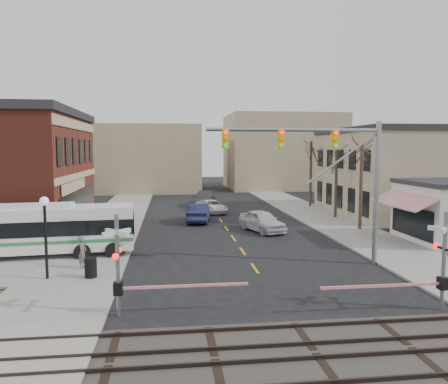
% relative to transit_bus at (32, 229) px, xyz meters
% --- Properties ---
extents(ground, '(160.00, 160.00, 0.00)m').
position_rel_transit_bus_xyz_m(ground, '(12.68, -5.89, -1.72)').
color(ground, black).
rests_on(ground, ground).
extents(sidewalk_west, '(5.00, 60.00, 0.12)m').
position_rel_transit_bus_xyz_m(sidewalk_west, '(3.18, 14.11, -1.66)').
color(sidewalk_west, gray).
rests_on(sidewalk_west, ground).
extents(sidewalk_east, '(5.00, 60.00, 0.12)m').
position_rel_transit_bus_xyz_m(sidewalk_east, '(22.18, 14.11, -1.66)').
color(sidewalk_east, gray).
rests_on(sidewalk_east, ground).
extents(ballast_strip, '(160.00, 5.00, 0.06)m').
position_rel_transit_bus_xyz_m(ballast_strip, '(12.68, -13.89, -1.69)').
color(ballast_strip, '#332D28').
rests_on(ballast_strip, ground).
extents(rail_tracks, '(160.00, 3.91, 0.14)m').
position_rel_transit_bus_xyz_m(rail_tracks, '(12.68, -13.89, -1.60)').
color(rail_tracks, '#2D231E').
rests_on(rail_tracks, ground).
extents(tan_building, '(20.30, 15.30, 8.50)m').
position_rel_transit_bus_xyz_m(tan_building, '(34.68, 14.11, 2.54)').
color(tan_building, gray).
rests_on(tan_building, ground).
extents(tree_east_a, '(0.28, 0.28, 6.75)m').
position_rel_transit_bus_xyz_m(tree_east_a, '(23.18, 6.11, 1.77)').
color(tree_east_a, '#382B21').
rests_on(tree_east_a, sidewalk_east).
extents(tree_east_b, '(0.28, 0.28, 6.30)m').
position_rel_transit_bus_xyz_m(tree_east_b, '(23.48, 12.11, 1.55)').
color(tree_east_b, '#382B21').
rests_on(tree_east_b, sidewalk_east).
extents(tree_east_c, '(0.28, 0.28, 7.20)m').
position_rel_transit_bus_xyz_m(tree_east_c, '(23.68, 20.11, 2.00)').
color(tree_east_c, '#382B21').
rests_on(tree_east_c, sidewalk_east).
extents(transit_bus, '(11.97, 3.65, 3.03)m').
position_rel_transit_bus_xyz_m(transit_bus, '(0.00, 0.00, 0.00)').
color(transit_bus, silver).
rests_on(transit_bus, ground).
extents(traffic_signal_mast, '(9.67, 0.30, 8.00)m').
position_rel_transit_bus_xyz_m(traffic_signal_mast, '(16.91, -3.78, 4.00)').
color(traffic_signal_mast, gray).
rests_on(traffic_signal_mast, ground).
extents(rr_crossing_west, '(5.60, 1.36, 4.00)m').
position_rel_transit_bus_xyz_m(rr_crossing_west, '(6.55, -9.92, 0.25)').
color(rr_crossing_west, gray).
rests_on(rr_crossing_west, ground).
extents(rr_crossing_east, '(5.60, 1.36, 4.00)m').
position_rel_transit_bus_xyz_m(rr_crossing_east, '(18.59, -10.85, 0.25)').
color(rr_crossing_east, gray).
rests_on(rr_crossing_east, ground).
extents(street_lamp, '(0.44, 0.44, 4.06)m').
position_rel_transit_bus_xyz_m(street_lamp, '(2.10, -4.86, 1.32)').
color(street_lamp, black).
rests_on(street_lamp, sidewalk_west).
extents(trash_bin, '(0.60, 0.60, 0.99)m').
position_rel_transit_bus_xyz_m(trash_bin, '(4.20, -4.89, -1.11)').
color(trash_bin, black).
rests_on(trash_bin, sidewalk_west).
extents(car_a, '(3.44, 5.26, 1.67)m').
position_rel_transit_bus_xyz_m(car_a, '(15.31, 6.56, -0.89)').
color(car_a, silver).
rests_on(car_a, ground).
extents(car_b, '(2.43, 5.29, 1.68)m').
position_rel_transit_bus_xyz_m(car_b, '(10.65, 11.76, -0.88)').
color(car_b, '#1B1F43').
rests_on(car_b, ground).
extents(car_c, '(3.42, 5.10, 1.30)m').
position_rel_transit_bus_xyz_m(car_c, '(12.29, 16.96, -1.07)').
color(car_c, silver).
rests_on(car_c, ground).
extents(car_d, '(3.43, 5.97, 1.63)m').
position_rel_transit_bus_xyz_m(car_d, '(11.87, 22.16, -0.91)').
color(car_d, '#424247').
rests_on(car_d, ground).
extents(pedestrian_near, '(0.50, 0.68, 1.71)m').
position_rel_transit_bus_xyz_m(pedestrian_near, '(3.46, -3.07, -0.75)').
color(pedestrian_near, '#655A51').
rests_on(pedestrian_near, sidewalk_west).
extents(pedestrian_far, '(1.04, 1.05, 1.71)m').
position_rel_transit_bus_xyz_m(pedestrian_far, '(2.06, 1.87, -0.75)').
color(pedestrian_far, '#393B64').
rests_on(pedestrian_far, sidewalk_west).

